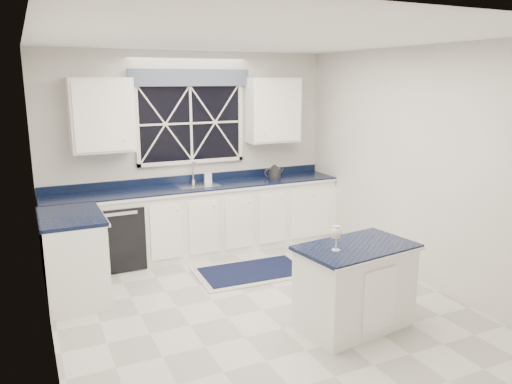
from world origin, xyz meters
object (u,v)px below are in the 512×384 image
island (355,286)px  soap_bottle (208,175)px  faucet (194,172)px  wine_glass (336,234)px  kettle (274,172)px  dishwasher (117,234)px

island → soap_bottle: 2.85m
faucet → soap_bottle: size_ratio=1.42×
wine_glass → soap_bottle: size_ratio=1.09×
kettle → soap_bottle: bearing=-177.5°
dishwasher → kettle: (2.25, 0.01, 0.62)m
faucet → kettle: (1.15, -0.18, -0.06)m
dishwasher → wine_glass: bearing=-60.8°
faucet → kettle: bearing=-9.0°
dishwasher → soap_bottle: bearing=4.7°
faucet → dishwasher: bearing=-170.0°
island → wine_glass: wine_glass is taller
faucet → island: 2.98m
wine_glass → soap_bottle: (-0.22, 2.77, 0.07)m
kettle → wine_glass: size_ratio=1.26×
island → kettle: kettle is taller
kettle → dishwasher: bearing=-171.8°
dishwasher → wine_glass: size_ratio=3.55×
faucet → island: bearing=-77.1°
faucet → wine_glass: 2.89m
island → soap_bottle: size_ratio=5.48×
faucet → wine_glass: size_ratio=1.31×
island → soap_bottle: soap_bottle is taller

